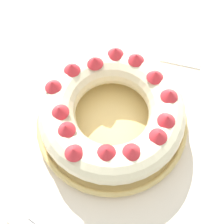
{
  "coord_description": "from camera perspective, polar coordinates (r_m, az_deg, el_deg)",
  "views": [
    {
      "loc": [
        -0.27,
        -0.12,
        1.36
      ],
      "look_at": [
        -0.02,
        0.04,
        0.79
      ],
      "focal_mm": 50.0,
      "sensor_mm": 36.0,
      "label": 1
    }
  ],
  "objects": [
    {
      "name": "ground_plane",
      "position": [
        1.39,
        1.81,
        -14.75
      ],
      "size": [
        8.0,
        8.0,
        0.0
      ],
      "primitive_type": "plane",
      "color": "#4C4742"
    },
    {
      "name": "bundt_cake",
      "position": [
        0.64,
        -0.0,
        0.09
      ],
      "size": [
        0.3,
        0.3,
        0.09
      ],
      "color": "beige",
      "rests_on": "serving_dish"
    },
    {
      "name": "dining_table",
      "position": [
        0.76,
        3.21,
        -4.37
      ],
      "size": [
        1.57,
        1.21,
        0.73
      ],
      "color": "beige",
      "rests_on": "ground_plane"
    },
    {
      "name": "napkin",
      "position": [
        0.83,
        13.27,
        12.08
      ],
      "size": [
        0.16,
        0.13,
        0.0
      ],
      "primitive_type": "cube",
      "rotation": [
        0.0,
        0.0,
        0.3
      ],
      "color": "white",
      "rests_on": "dining_table"
    },
    {
      "name": "serving_dish",
      "position": [
        0.68,
        0.0,
        -1.85
      ],
      "size": [
        0.33,
        0.33,
        0.02
      ],
      "color": "tan",
      "rests_on": "dining_table"
    }
  ]
}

